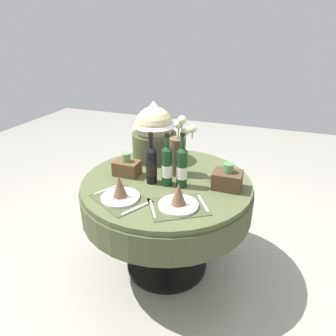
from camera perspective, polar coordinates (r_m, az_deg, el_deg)
The scene contains 11 objects.
ground at distance 2.56m, azimuth -0.24°, elevation -17.57°, with size 8.00×8.00×0.00m, color #9E998E.
dining_table at distance 2.19m, azimuth -0.27°, elevation -5.71°, with size 1.21×1.21×0.76m.
place_setting_left at distance 1.89m, azimuth -9.03°, elevation -4.56°, with size 0.42×0.39×0.16m.
place_setting_right at distance 1.79m, azimuth 1.98°, elevation -6.04°, with size 0.43×0.40×0.16m.
flower_vase at distance 2.13m, azimuth 2.02°, elevation 3.19°, with size 0.18×0.16×0.46m.
wine_bottle_left at distance 1.99m, azimuth -0.18°, elevation 0.46°, with size 0.07×0.07×0.37m.
wine_bottle_centre at distance 1.97m, azimuth 2.64°, elevation 0.21°, with size 0.07×0.07×0.38m.
wine_bottle_right at distance 2.03m, azimuth -3.15°, elevation 0.66°, with size 0.08×0.08×0.36m.
gift_tub_back_left at distance 2.38m, azimuth -2.63°, elevation 7.23°, with size 0.35×0.35×0.47m.
woven_basket_side_left at distance 2.19m, azimuth -7.76°, elevation 0.13°, with size 0.18×0.13×0.16m.
woven_basket_side_right at distance 2.03m, azimuth 11.13°, elevation -2.06°, with size 0.19×0.15×0.18m.
Camera 1 is at (0.66, -1.76, 1.73)m, focal length 32.31 mm.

